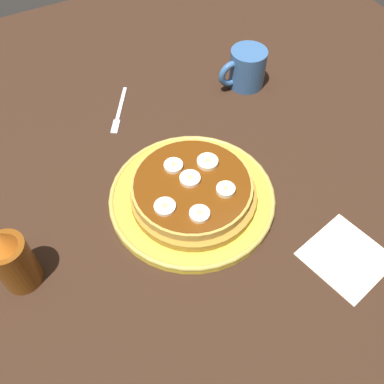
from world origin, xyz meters
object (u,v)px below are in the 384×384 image
(banana_slice_5, at_px, (226,190))
(coffee_mug, at_px, (246,68))
(napkin, at_px, (346,257))
(fork, at_px, (119,112))
(pancake_stack, at_px, (192,192))
(syrup_bottle, at_px, (12,260))
(banana_slice_2, at_px, (200,214))
(banana_slice_3, at_px, (173,166))
(plate, at_px, (192,197))
(banana_slice_1, at_px, (208,162))
(banana_slice_4, at_px, (165,207))
(banana_slice_0, at_px, (191,179))

(banana_slice_5, bearing_deg, coffee_mug, -128.31)
(napkin, relative_size, fork, 0.95)
(pancake_stack, relative_size, syrup_bottle, 1.65)
(banana_slice_2, height_order, napkin, banana_slice_2)
(banana_slice_3, bearing_deg, plate, 104.14)
(banana_slice_1, xyz_separation_m, fork, (0.07, -0.23, -0.05))
(fork, distance_m, syrup_bottle, 0.37)
(banana_slice_2, xyz_separation_m, coffee_mug, (-0.25, -0.27, -0.01))
(coffee_mug, distance_m, fork, 0.27)
(banana_slice_2, bearing_deg, fork, -88.71)
(banana_slice_1, height_order, coffee_mug, coffee_mug)
(banana_slice_1, relative_size, fork, 0.30)
(pancake_stack, bearing_deg, syrup_bottle, 0.99)
(plate, height_order, banana_slice_2, banana_slice_2)
(banana_slice_1, bearing_deg, pancake_stack, 32.98)
(napkin, bearing_deg, banana_slice_2, -39.78)
(banana_slice_4, bearing_deg, banana_slice_0, -153.65)
(pancake_stack, bearing_deg, fork, -84.65)
(banana_slice_4, xyz_separation_m, fork, (-0.03, -0.27, -0.04))
(banana_slice_3, relative_size, syrup_bottle, 0.25)
(banana_slice_0, relative_size, syrup_bottle, 0.27)
(banana_slice_2, distance_m, fork, 0.31)
(banana_slice_2, relative_size, fork, 0.27)
(plate, relative_size, pancake_stack, 1.33)
(banana_slice_0, xyz_separation_m, banana_slice_1, (-0.04, -0.02, 0.00))
(banana_slice_4, bearing_deg, napkin, 139.63)
(banana_slice_1, bearing_deg, banana_slice_4, 25.18)
(banana_slice_1, relative_size, banana_slice_4, 1.05)
(pancake_stack, relative_size, banana_slice_4, 6.16)
(fork, height_order, syrup_bottle, syrup_bottle)
(banana_slice_5, bearing_deg, banana_slice_3, -58.97)
(syrup_bottle, bearing_deg, napkin, 155.93)
(banana_slice_3, height_order, coffee_mug, coffee_mug)
(banana_slice_0, xyz_separation_m, coffee_mug, (-0.23, -0.20, -0.01))
(plate, distance_m, banana_slice_0, 0.04)
(plate, xyz_separation_m, banana_slice_4, (0.06, 0.02, 0.04))
(banana_slice_2, bearing_deg, napkin, 140.22)
(syrup_bottle, bearing_deg, banana_slice_4, 176.43)
(coffee_mug, bearing_deg, banana_slice_5, 51.69)
(pancake_stack, height_order, coffee_mug, coffee_mug)
(plate, xyz_separation_m, pancake_stack, (0.00, 0.00, 0.02))
(pancake_stack, xyz_separation_m, banana_slice_0, (-0.00, -0.01, 0.02))
(banana_slice_1, bearing_deg, syrup_bottle, 5.85)
(coffee_mug, height_order, napkin, coffee_mug)
(banana_slice_3, bearing_deg, banana_slice_1, 160.17)
(banana_slice_1, distance_m, syrup_bottle, 0.32)
(plate, height_order, napkin, plate)
(pancake_stack, height_order, syrup_bottle, syrup_bottle)
(banana_slice_4, relative_size, napkin, 0.30)
(plate, xyz_separation_m, banana_slice_3, (0.01, -0.04, 0.04))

